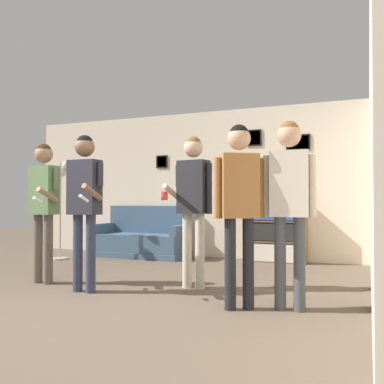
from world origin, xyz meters
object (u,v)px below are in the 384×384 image
at_px(person_player_foreground_left, 43,196).
at_px(drinking_cup, 271,198).
at_px(person_player_foreground_center, 84,194).
at_px(person_spectator_near_bookshelf, 239,194).
at_px(couch, 143,240).
at_px(bookshelf, 277,232).
at_px(floor_lamp, 60,185).
at_px(person_spectator_far_right, 289,192).
at_px(person_watcher_holding_cup, 193,193).

xyz_separation_m(person_player_foreground_left, drinking_cup, (2.27, 2.98, -0.01)).
xyz_separation_m(person_player_foreground_center, person_spectator_near_bookshelf, (1.86, -0.07, -0.01)).
relative_size(couch, bookshelf, 1.70).
relative_size(floor_lamp, person_player_foreground_center, 0.97).
xyz_separation_m(person_player_foreground_left, person_spectator_far_right, (3.11, -0.15, 0.03)).
distance_m(person_player_foreground_center, person_watcher_holding_cup, 1.27).
height_order(bookshelf, person_player_foreground_center, person_player_foreground_center).
xyz_separation_m(floor_lamp, drinking_cup, (3.52, 1.15, -0.23)).
distance_m(person_player_foreground_left, person_watcher_holding_cup, 1.93).
bearing_deg(person_player_foreground_left, person_spectator_far_right, -2.78).
height_order(floor_lamp, person_spectator_near_bookshelf, person_spectator_near_bookshelf).
height_order(person_player_foreground_left, person_player_foreground_center, person_player_foreground_center).
relative_size(person_player_foreground_center, person_spectator_near_bookshelf, 1.01).
distance_m(person_player_foreground_left, person_player_foreground_center, 0.83).
height_order(couch, drinking_cup, drinking_cup).
bearing_deg(person_spectator_near_bookshelf, couch, 132.03).
relative_size(person_player_foreground_left, person_player_foreground_center, 0.98).
bearing_deg(person_player_foreground_center, person_spectator_far_right, 1.89).
bearing_deg(person_spectator_far_right, couch, 137.75).
distance_m(person_player_foreground_center, person_spectator_far_right, 2.32).
xyz_separation_m(floor_lamp, person_spectator_far_right, (4.36, -1.98, -0.18)).
relative_size(bookshelf, person_spectator_far_right, 0.57).
bearing_deg(person_watcher_holding_cup, person_player_foreground_center, -148.33).
relative_size(floor_lamp, person_player_foreground_left, 0.99).
relative_size(bookshelf, person_player_foreground_left, 0.58).
bearing_deg(couch, bookshelf, 4.41).
relative_size(couch, person_player_foreground_left, 0.99).
xyz_separation_m(person_player_foreground_center, person_spectator_far_right, (2.32, 0.08, 0.01)).
height_order(floor_lamp, person_player_foreground_center, person_player_foreground_center).
height_order(person_player_foreground_center, person_spectator_near_bookshelf, person_player_foreground_center).
bearing_deg(person_player_foreground_center, bookshelf, 63.93).
height_order(couch, person_watcher_holding_cup, person_watcher_holding_cup).
distance_m(couch, person_player_foreground_center, 3.25).
relative_size(floor_lamp, person_watcher_holding_cup, 0.96).
bearing_deg(floor_lamp, drinking_cup, 18.12).
xyz_separation_m(person_player_foreground_center, drinking_cup, (1.47, 3.20, -0.04)).
relative_size(person_player_foreground_center, person_spectator_far_right, 0.99).
height_order(bookshelf, person_watcher_holding_cup, person_watcher_holding_cup).
xyz_separation_m(couch, person_spectator_far_right, (3.23, -2.94, 0.83)).
xyz_separation_m(bookshelf, person_spectator_near_bookshelf, (0.29, -3.27, 0.59)).
bearing_deg(couch, person_player_foreground_center, -73.07).
relative_size(person_player_foreground_left, person_spectator_near_bookshelf, 0.99).
relative_size(person_player_foreground_left, person_watcher_holding_cup, 0.97).
height_order(bookshelf, person_spectator_near_bookshelf, person_spectator_near_bookshelf).
bearing_deg(person_watcher_holding_cup, person_spectator_near_bookshelf, -43.15).
distance_m(couch, floor_lamp, 1.79).
xyz_separation_m(person_watcher_holding_cup, person_spectator_far_right, (1.24, -0.59, -0.00)).
relative_size(person_spectator_near_bookshelf, drinking_cup, 16.74).
relative_size(couch, person_watcher_holding_cup, 0.96).
distance_m(person_player_foreground_left, person_spectator_near_bookshelf, 2.67).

